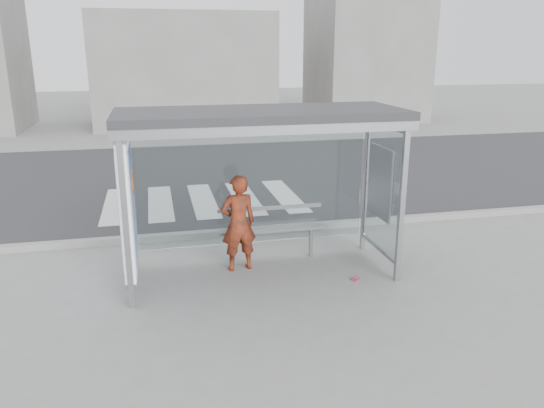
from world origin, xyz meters
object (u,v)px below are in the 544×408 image
Objects in this scene: bench at (271,229)px; soda_can at (356,278)px; person at (238,223)px; bus_shelter at (236,153)px.

soda_can is at bearing -45.87° from bench.
bus_shelter is at bearing 69.40° from person.
bus_shelter reaches higher than person.
person is 0.72m from bench.
soda_can is at bearing -19.22° from bus_shelter.
bus_shelter is 1.21m from person.
person is at bearing 77.77° from bus_shelter.
soda_can is (1.71, -0.84, -0.76)m from person.
bench is (0.61, 0.29, -0.24)m from person.
bus_shelter is 2.68× the size of person.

